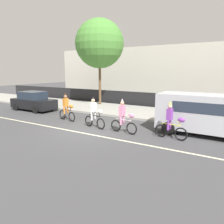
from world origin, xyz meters
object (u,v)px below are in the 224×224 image
Objects in this scene: parade_cyclist_purple at (171,123)px; parade_cyclist_pink at (124,118)px; parade_cyclist_orange at (67,109)px; parked_van_silver at (208,112)px; parked_car_black at (33,101)px; parade_cyclist_zebra at (95,114)px.

parade_cyclist_pink is at bearing -172.64° from parade_cyclist_purple.
parked_van_silver is (8.80, 1.34, 0.44)m from parade_cyclist_orange.
parade_cyclist_purple is 12.69m from parked_car_black.
parade_cyclist_zebra is at bearing -11.94° from parade_cyclist_orange.
parked_van_silver is at bearing -0.22° from parked_car_black.
parked_car_black is (-14.01, 0.05, -0.50)m from parked_van_silver.
parked_car_black is (-10.04, 2.04, -0.06)m from parade_cyclist_pink.
parade_cyclist_orange is 0.38× the size of parked_van_silver.
parked_car_black is (-12.58, 1.71, -0.06)m from parade_cyclist_purple.
parade_cyclist_zebra is at bearing -13.89° from parked_car_black.
parade_cyclist_orange is 1.00× the size of parade_cyclist_pink.
parade_cyclist_orange is at bearing -14.92° from parked_car_black.
parade_cyclist_orange is 2.86m from parade_cyclist_zebra.
parade_cyclist_zebra reaches higher than parked_car_black.
parade_cyclist_purple is (4.57, 0.27, 0.00)m from parade_cyclist_zebra.
parade_cyclist_zebra is 2.03m from parade_cyclist_pink.
parade_cyclist_orange is at bearing 172.34° from parade_cyclist_pink.
parked_car_black is (-5.21, 1.39, -0.06)m from parade_cyclist_orange.
parade_cyclist_pink and parade_cyclist_purple have the same top height.
parade_cyclist_orange and parade_cyclist_purple have the same top height.
parade_cyclist_orange is at bearing -171.37° from parked_van_silver.
parade_cyclist_pink is at bearing -1.62° from parade_cyclist_zebra.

